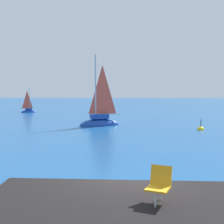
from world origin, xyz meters
name	(u,v)px	position (x,y,z in m)	size (l,w,h in m)	color
ground_plane	(126,207)	(0.00, 0.00, 0.00)	(160.00, 160.00, 0.00)	navy
boulder_seaward	(95,217)	(-0.84, -0.78, 0.00)	(1.18, 0.94, 0.65)	black
sailboat_near	(100,121)	(-2.41, 18.61, 0.38)	(3.86, 2.44, 6.95)	#193D99
sailboat_far	(29,111)	(-13.04, 31.66, 0.20)	(2.08, 1.32, 3.76)	#193D99
beach_chair	(159,183)	(0.74, -2.19, 1.45)	(0.66, 0.73, 0.80)	orange
marker_buoy	(201,130)	(6.03, 16.28, 0.01)	(0.56, 0.56, 1.13)	yellow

